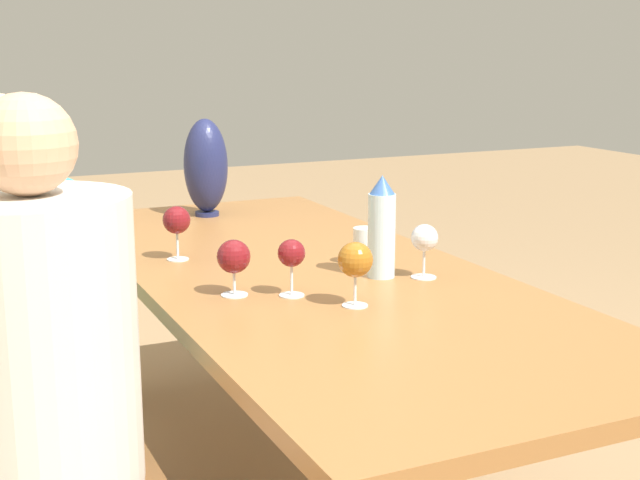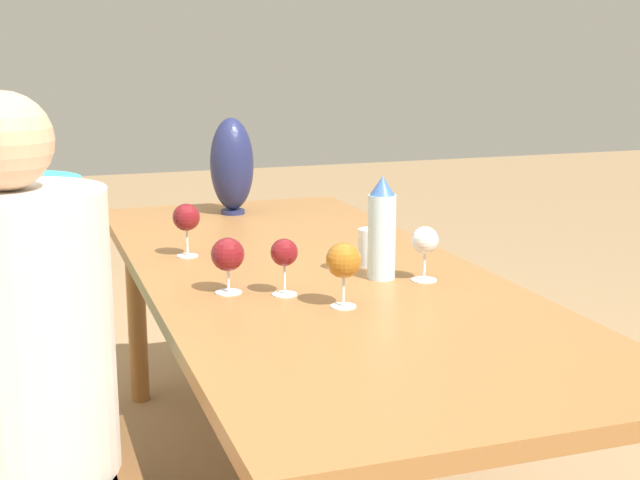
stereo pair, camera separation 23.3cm
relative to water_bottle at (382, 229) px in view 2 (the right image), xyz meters
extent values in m
cube|color=#936033|center=(0.14, 0.15, -0.15)|extent=(2.21, 0.91, 0.04)
cylinder|color=#936033|center=(1.14, -0.21, -0.51)|extent=(0.07, 0.07, 0.68)
cylinder|color=#936033|center=(1.14, 0.50, -0.51)|extent=(0.07, 0.07, 0.68)
cylinder|color=silver|center=(0.00, 0.00, -0.02)|extent=(0.07, 0.07, 0.22)
cone|color=#33599E|center=(0.00, 0.00, 0.11)|extent=(0.07, 0.07, 0.05)
cylinder|color=silver|center=(0.14, -0.02, -0.08)|extent=(0.07, 0.07, 0.10)
cylinder|color=#1E234C|center=(1.00, 0.16, -0.12)|extent=(0.09, 0.09, 0.01)
ellipsoid|color=#1E234C|center=(1.00, 0.16, 0.05)|extent=(0.16, 0.16, 0.33)
cylinder|color=silver|center=(-0.01, 0.41, -0.13)|extent=(0.07, 0.07, 0.00)
cylinder|color=silver|center=(-0.01, 0.41, -0.10)|extent=(0.01, 0.01, 0.06)
sphere|color=maroon|center=(-0.01, 0.41, -0.03)|extent=(0.08, 0.08, 0.08)
cylinder|color=silver|center=(-0.07, 0.29, -0.13)|extent=(0.06, 0.06, 0.00)
cylinder|color=silver|center=(-0.07, 0.29, -0.09)|extent=(0.01, 0.01, 0.08)
sphere|color=maroon|center=(-0.07, 0.29, -0.02)|extent=(0.07, 0.07, 0.07)
cylinder|color=silver|center=(-0.06, -0.10, -0.13)|extent=(0.07, 0.07, 0.00)
cylinder|color=silver|center=(-0.06, -0.10, -0.09)|extent=(0.01, 0.01, 0.07)
sphere|color=silver|center=(-0.06, -0.10, -0.02)|extent=(0.07, 0.07, 0.07)
cylinder|color=silver|center=(0.41, 0.43, -0.13)|extent=(0.06, 0.06, 0.00)
cylinder|color=silver|center=(0.41, 0.43, -0.09)|extent=(0.01, 0.01, 0.08)
sphere|color=maroon|center=(0.41, 0.43, -0.02)|extent=(0.08, 0.08, 0.08)
cylinder|color=silver|center=(-0.21, 0.18, -0.13)|extent=(0.06, 0.06, 0.00)
cylinder|color=silver|center=(-0.21, 0.18, -0.09)|extent=(0.01, 0.01, 0.07)
sphere|color=#995B19|center=(-0.21, 0.18, -0.02)|extent=(0.08, 0.08, 0.08)
cube|color=brown|center=(-0.28, 0.91, -0.41)|extent=(0.44, 0.44, 0.04)
cube|color=brown|center=(0.34, 0.91, -0.41)|extent=(0.44, 0.44, 0.04)
cylinder|color=brown|center=(0.15, 0.72, -0.65)|extent=(0.04, 0.04, 0.42)
cylinder|color=brown|center=(0.53, 0.72, -0.65)|extent=(0.04, 0.04, 0.42)
cylinder|color=beige|center=(-0.28, 0.91, -0.10)|extent=(0.38, 0.38, 0.59)
sphere|color=tan|center=(-0.28, 0.91, 0.29)|extent=(0.19, 0.19, 0.19)
cube|color=#2D2D38|center=(0.34, 0.84, -0.63)|extent=(0.28, 0.20, 0.46)
cylinder|color=#33B7BC|center=(0.34, 0.91, -0.13)|extent=(0.37, 0.37, 0.52)
sphere|color=beige|center=(0.34, 0.91, 0.24)|extent=(0.23, 0.23, 0.23)
camera|label=1|loc=(-2.00, 1.10, 0.48)|focal=50.00mm
camera|label=2|loc=(-2.08, 0.89, 0.48)|focal=50.00mm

